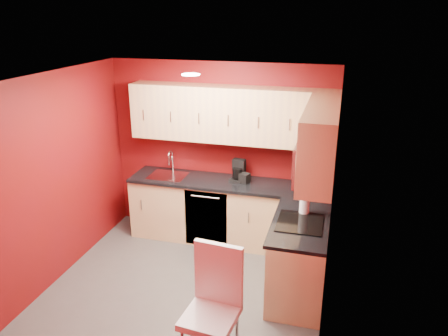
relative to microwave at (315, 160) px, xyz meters
The scene contains 21 objects.
floor 2.18m from the microwave, behind, with size 3.20×3.20×0.00m, color #474442.
ceiling 1.64m from the microwave, behind, with size 3.20×3.20×0.00m, color white.
wall_back 1.95m from the microwave, 136.99° to the left, with size 3.20×3.20×0.00m, color #5E080E.
wall_front 2.24m from the microwave, 129.35° to the right, with size 3.20×3.20×0.00m, color #5E080E.
wall_left 3.03m from the microwave, behind, with size 3.00×3.00×0.00m, color #5E080E.
wall_right 0.50m from the microwave, 44.09° to the right, with size 3.00×3.00×0.00m, color #5E080E.
base_cabinets_back 1.98m from the microwave, 140.04° to the left, with size 2.80×0.60×0.87m, color #EBCB86.
base_cabinets_right 1.23m from the microwave, 151.81° to the left, with size 0.60×1.30×0.87m, color #EBCB86.
countertop_back 1.73m from the microwave, 140.47° to the left, with size 2.80×0.63×0.04m, color black.
countertop_right 0.78m from the microwave, 162.04° to the left, with size 0.63×1.27×0.04m, color black.
upper_cabinets_back 1.65m from the microwave, 136.69° to the left, with size 2.80×0.35×0.75m, color tan.
upper_cabinets_right 0.33m from the microwave, 82.65° to the left, with size 0.35×1.55×0.75m.
microwave is the anchor object (origin of this frame).
cooktop 0.75m from the microwave, behind, with size 0.50×0.55×0.01m, color black.
sink 2.43m from the microwave, 154.40° to the left, with size 0.52×0.42×0.35m.
dishwasher_front 2.02m from the microwave, 153.81° to the left, with size 0.60×0.02×0.82m, color black.
downlight 1.62m from the microwave, behind, with size 0.20×0.20×0.01m, color white.
coffee_maker 1.64m from the microwave, 135.58° to the left, with size 0.17×0.23×0.29m, color black, non-canonical shape.
napkin_holder 1.57m from the microwave, 133.88° to the left, with size 0.12×0.12×0.13m, color black, non-canonical shape.
paper_towel 0.67m from the microwave, 110.42° to the left, with size 0.15×0.15×0.27m, color white, non-canonical shape.
dining_chair 1.86m from the microwave, 120.31° to the right, with size 0.47×0.49×1.16m, color white, non-canonical shape.
Camera 1 is at (1.61, -4.23, 3.15)m, focal length 35.00 mm.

